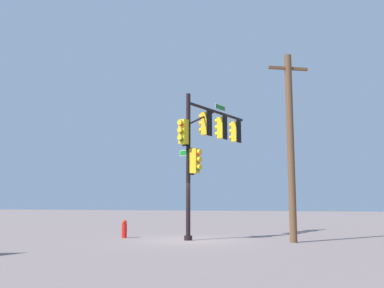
% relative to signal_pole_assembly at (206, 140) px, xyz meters
% --- Properties ---
extents(ground_plane, '(120.00, 120.00, 0.00)m').
position_rel_signal_pole_assembly_xyz_m(ground_plane, '(-1.28, 0.50, -4.64)').
color(ground_plane, gray).
extents(signal_pole_assembly, '(5.45, 2.21, 6.61)m').
position_rel_signal_pole_assembly_xyz_m(signal_pole_assembly, '(0.00, 0.00, 0.00)').
color(signal_pole_assembly, black).
rests_on(signal_pole_assembly, ground_plane).
extents(utility_pole, '(0.90, 1.67, 8.08)m').
position_rel_signal_pole_assembly_xyz_m(utility_pole, '(-1.06, -4.01, -0.48)').
color(utility_pole, brown).
rests_on(utility_pole, ground_plane).
extents(fire_hydrant, '(0.33, 0.24, 0.83)m').
position_rel_signal_pole_assembly_xyz_m(fire_hydrant, '(-0.93, 3.73, -4.22)').
color(fire_hydrant, red).
rests_on(fire_hydrant, ground_plane).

